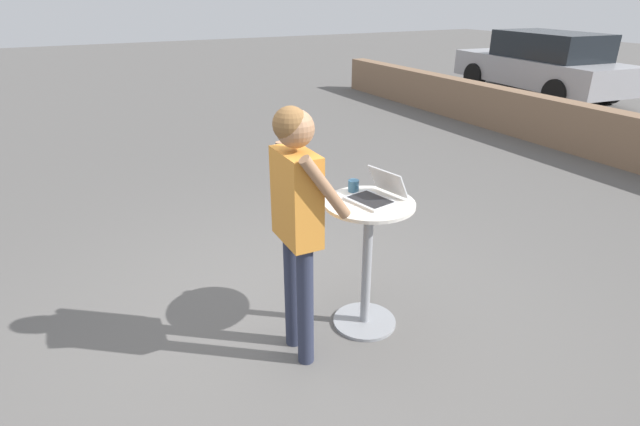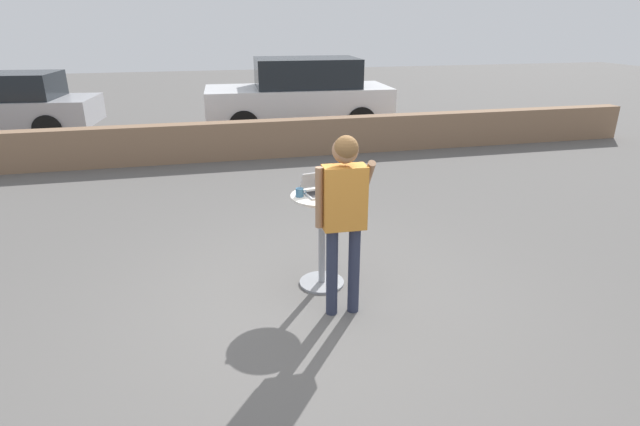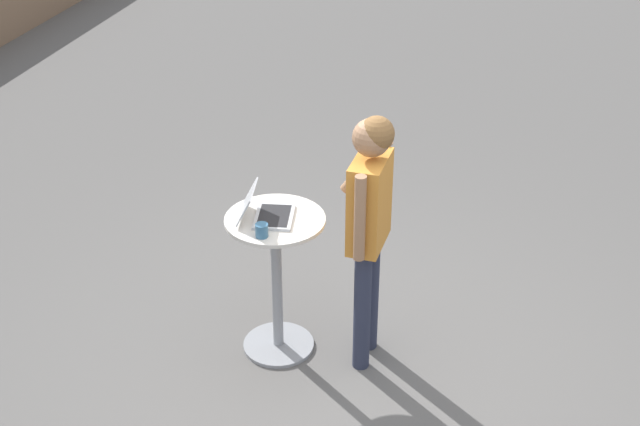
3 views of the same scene
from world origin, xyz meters
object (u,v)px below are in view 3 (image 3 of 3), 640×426
object	(u,v)px
cafe_table	(277,272)
coffee_mug	(262,230)
laptop	(265,212)
standing_person	(369,211)

from	to	relation	value
cafe_table	coffee_mug	xyz separation A→B (m)	(-0.23, 0.01, 0.44)
laptop	standing_person	size ratio (longest dim) A/B	0.22
standing_person	laptop	bearing A→B (deg)	96.66
laptop	coffee_mug	size ratio (longest dim) A/B	3.55
coffee_mug	laptop	bearing A→B (deg)	13.93
cafe_table	coffee_mug	distance (m)	0.50
cafe_table	laptop	distance (m)	0.45
coffee_mug	standing_person	world-z (taller)	standing_person
laptop	coffee_mug	bearing A→B (deg)	-166.07
coffee_mug	standing_person	size ratio (longest dim) A/B	0.06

